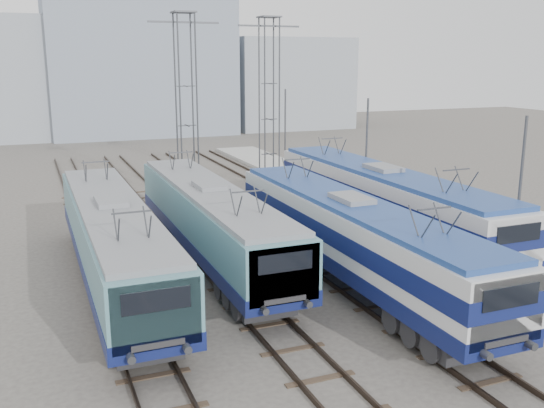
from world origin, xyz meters
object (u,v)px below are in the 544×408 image
(locomotive_center_left, at_px, (211,219))
(mast_mid, at_px, (366,159))
(catenary_tower_west, at_px, (186,100))
(catenary_tower_east, at_px, (269,96))
(locomotive_center_right, at_px, (353,234))
(locomotive_far_left, at_px, (114,239))
(mast_rear, at_px, (285,136))
(locomotive_far_right, at_px, (384,198))
(mast_front, at_px, (519,203))

(locomotive_center_left, relative_size, mast_mid, 2.48)
(catenary_tower_west, bearing_deg, catenary_tower_east, 17.10)
(locomotive_center_left, distance_m, catenary_tower_east, 17.84)
(catenary_tower_east, bearing_deg, locomotive_center_right, -102.13)
(catenary_tower_east, bearing_deg, mast_mid, -78.14)
(mast_mid, bearing_deg, catenary_tower_west, 137.07)
(locomotive_far_left, bearing_deg, catenary_tower_east, 51.25)
(locomotive_far_left, height_order, mast_rear, mast_rear)
(locomotive_far_right, relative_size, mast_front, 2.64)
(locomotive_center_right, height_order, mast_front, mast_front)
(catenary_tower_west, height_order, mast_front, catenary_tower_west)
(mast_rear, bearing_deg, locomotive_center_right, -106.25)
(locomotive_far_right, distance_m, catenary_tower_west, 15.22)
(locomotive_far_left, height_order, catenary_tower_west, catenary_tower_west)
(mast_front, bearing_deg, catenary_tower_east, 95.45)
(mast_mid, bearing_deg, catenary_tower_east, 101.86)
(locomotive_center_right, relative_size, catenary_tower_east, 1.48)
(locomotive_center_right, xyz_separation_m, catenary_tower_west, (-2.25, 17.78, 4.38))
(locomotive_far_left, xyz_separation_m, mast_mid, (15.35, 6.51, 1.33))
(catenary_tower_west, xyz_separation_m, catenary_tower_east, (6.50, 2.00, 0.00))
(locomotive_far_right, bearing_deg, locomotive_far_left, -173.43)
(locomotive_far_left, xyz_separation_m, locomotive_center_left, (4.50, 1.61, -0.01))
(locomotive_center_right, height_order, mast_rear, mast_rear)
(catenary_tower_east, distance_m, mast_front, 22.32)
(locomotive_far_right, bearing_deg, locomotive_center_right, -132.97)
(locomotive_center_right, bearing_deg, locomotive_center_left, 132.63)
(locomotive_far_right, bearing_deg, mast_rear, 83.77)
(locomotive_center_left, bearing_deg, locomotive_center_right, -47.37)
(locomotive_center_right, bearing_deg, mast_mid, 57.01)
(mast_rear, bearing_deg, locomotive_far_right, -96.23)
(locomotive_center_right, distance_m, catenary_tower_east, 20.70)
(locomotive_far_left, relative_size, locomotive_far_right, 0.94)
(locomotive_far_left, distance_m, mast_front, 16.36)
(locomotive_center_left, height_order, catenary_tower_west, catenary_tower_west)
(locomotive_center_left, bearing_deg, catenary_tower_west, 80.10)
(locomotive_center_left, distance_m, locomotive_center_right, 6.65)
(locomotive_far_right, relative_size, catenary_tower_east, 1.54)
(locomotive_center_left, height_order, mast_mid, mast_mid)
(mast_front, bearing_deg, mast_mid, 90.00)
(catenary_tower_west, bearing_deg, mast_front, -66.73)
(locomotive_far_right, relative_size, catenary_tower_west, 1.54)
(locomotive_center_left, bearing_deg, mast_front, -33.23)
(locomotive_far_left, xyz_separation_m, mast_rear, (15.35, 18.51, 1.33))
(locomotive_far_left, relative_size, locomotive_center_left, 1.00)
(locomotive_center_right, bearing_deg, mast_rear, 73.75)
(locomotive_center_right, xyz_separation_m, mast_front, (6.35, -2.22, 1.24))
(locomotive_far_left, distance_m, mast_mid, 16.72)
(mast_front, distance_m, mast_mid, 12.00)
(locomotive_center_left, xyz_separation_m, mast_mid, (10.85, 4.89, 1.33))
(locomotive_far_right, distance_m, catenary_tower_east, 15.56)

